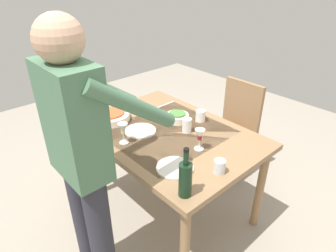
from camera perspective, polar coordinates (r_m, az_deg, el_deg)
ground_plane at (r=2.63m, az=-0.00°, el=-15.78°), size 6.00×6.00×0.00m
dining_table at (r=2.20m, az=-0.00°, el=-3.03°), size 1.32×0.95×0.77m
chair_near at (r=2.84m, az=12.86°, el=0.59°), size 0.40×0.40×0.91m
person_server at (r=1.60m, az=-16.21°, el=-5.94°), size 0.42×0.61×1.69m
wine_bottle at (r=1.54m, az=3.41°, el=-10.20°), size 0.07×0.07×0.30m
wine_glass_left at (r=2.00m, az=-8.80°, el=-0.71°), size 0.07×0.07×0.15m
wine_glass_right at (r=1.92m, az=6.27°, el=-1.86°), size 0.07×0.07×0.15m
water_cup_near_left at (r=1.76m, az=10.03°, el=-7.80°), size 0.07×0.07×0.09m
water_cup_near_right at (r=2.14m, az=3.72°, el=0.15°), size 0.07×0.07×0.10m
water_cup_far_left at (r=2.37m, az=-16.73°, el=1.79°), size 0.07×0.07×0.09m
water_cup_far_right at (r=2.30m, az=6.36°, el=2.01°), size 0.08×0.08×0.09m
serving_bowl_pasta at (r=2.35m, az=-11.16°, el=1.93°), size 0.30×0.30×0.07m
side_bowl_salad at (r=2.30m, az=1.80°, el=1.81°), size 0.18×0.18×0.07m
dinner_plate_near at (r=1.78m, az=1.35°, el=-8.15°), size 0.23×0.23×0.01m
dinner_plate_far at (r=2.17m, az=-5.40°, el=-0.94°), size 0.23×0.23×0.01m
table_knife at (r=2.58m, az=-0.42°, el=4.23°), size 0.02×0.20×0.00m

